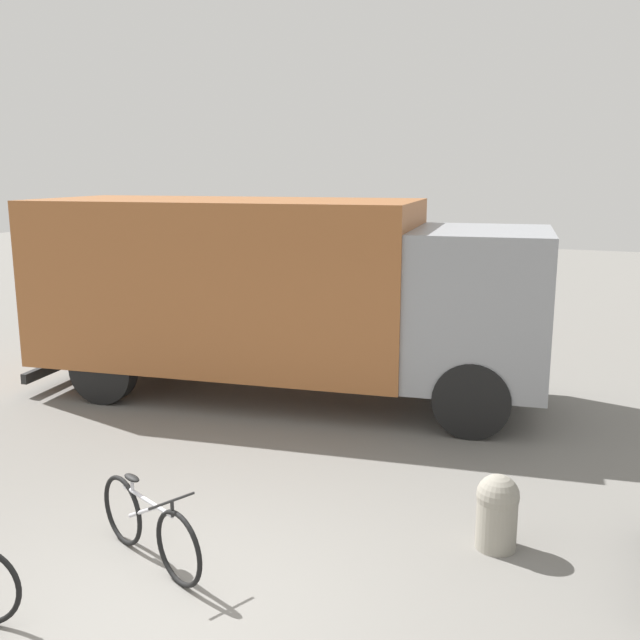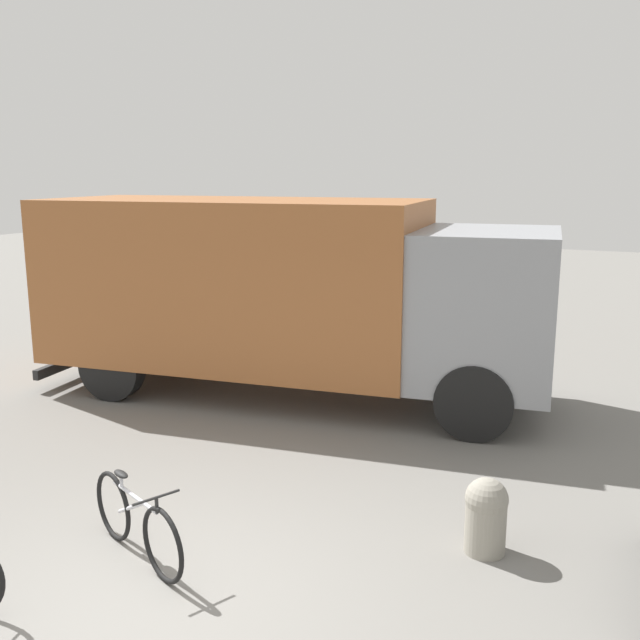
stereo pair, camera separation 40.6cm
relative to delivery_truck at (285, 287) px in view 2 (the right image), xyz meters
The scene contains 4 objects.
ground_plane 6.05m from the delivery_truck, 72.80° to the right, with size 60.00×60.00×0.00m, color slate.
delivery_truck is the anchor object (origin of this frame).
bicycle_middle 5.26m from the delivery_truck, 76.90° to the right, with size 1.52×0.71×0.76m.
bollard_near_bench 5.43m from the delivery_truck, 41.10° to the right, with size 0.40×0.40×0.72m.
Camera 2 is at (3.50, -4.02, 3.45)m, focal length 40.00 mm.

